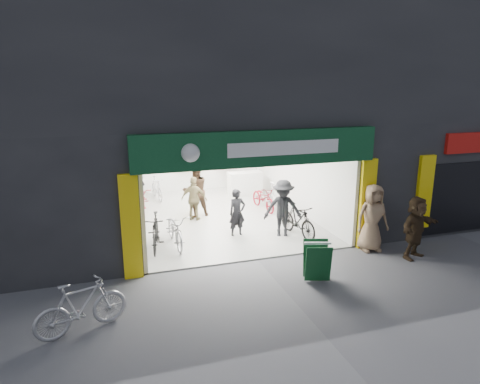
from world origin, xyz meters
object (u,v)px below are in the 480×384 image
parked_bike (81,306)px  sandwich_board (317,260)px  pedestrian_near (372,218)px  bike_left_front (175,229)px  bike_right_front (298,220)px

parked_bike → sandwich_board: 5.34m
pedestrian_near → sandwich_board: size_ratio=2.05×
bike_left_front → bike_right_front: bike_right_front is taller
parked_bike → pedestrian_near: pedestrian_near is taller
bike_left_front → pedestrian_near: pedestrian_near is taller
bike_right_front → pedestrian_near: bearing=-58.8°
pedestrian_near → sandwich_board: (-2.35, -1.24, -0.44)m
bike_right_front → sandwich_board: bearing=-117.6°
bike_left_front → pedestrian_near: size_ratio=1.00×
bike_left_front → pedestrian_near: bearing=-23.3°
bike_right_front → parked_bike: size_ratio=0.99×
parked_bike → sandwich_board: bearing=-102.5°
sandwich_board → bike_right_front: bearing=91.4°
bike_left_front → sandwich_board: bike_left_front is taller
bike_right_front → sandwich_board: bike_right_front is taller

